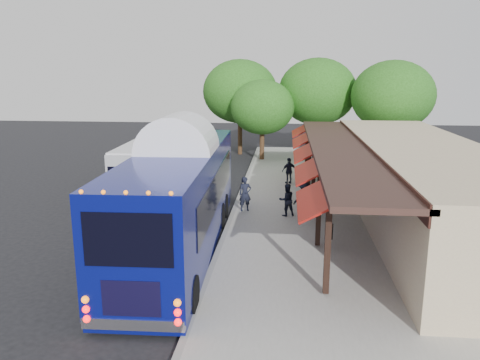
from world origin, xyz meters
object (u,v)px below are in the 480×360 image
at_px(ped_c, 289,171).
at_px(city_bus, 155,160).
at_px(ped_a, 245,194).
at_px(ped_b, 287,200).
at_px(ped_d, 304,198).
at_px(sign_board, 329,231).
at_px(coach_bus, 180,193).

bearing_deg(ped_c, city_bus, -20.84).
bearing_deg(ped_a, ped_b, -36.52).
distance_m(ped_b, ped_d, 0.86).
bearing_deg(ped_a, sign_board, -72.95).
xyz_separation_m(coach_bus, ped_c, (4.16, 10.67, -1.29)).
relative_size(ped_b, ped_c, 0.98).
distance_m(ped_c, sign_board, 10.75).
bearing_deg(city_bus, sign_board, -48.59).
bearing_deg(coach_bus, city_bus, 108.98).
relative_size(ped_a, ped_b, 1.10).
bearing_deg(sign_board, coach_bus, 160.23).
distance_m(coach_bus, ped_a, 5.36).
xyz_separation_m(city_bus, ped_a, (5.86, -5.26, -0.58)).
bearing_deg(coach_bus, ped_a, 65.12).
xyz_separation_m(coach_bus, ped_d, (4.85, 4.46, -1.29)).
xyz_separation_m(ped_b, sign_board, (1.60, -4.18, -0.01)).
bearing_deg(city_bus, ped_c, 2.55).
distance_m(coach_bus, sign_board, 5.78).
xyz_separation_m(ped_d, sign_board, (0.78, -4.44, -0.03)).
distance_m(city_bus, sign_board, 13.79).
distance_m(city_bus, ped_d, 10.33).
bearing_deg(city_bus, coach_bus, -71.09).
bearing_deg(coach_bus, ped_d, 40.88).
height_order(ped_c, ped_d, ped_c).
xyz_separation_m(coach_bus, city_bus, (-3.81, 10.06, -0.65)).
bearing_deg(ped_d, city_bus, -46.49).
xyz_separation_m(coach_bus, ped_a, (2.05, 4.80, -1.23)).
relative_size(coach_bus, ped_b, 8.54).
distance_m(ped_c, ped_d, 6.24).
distance_m(ped_a, ped_b, 2.07).
bearing_deg(sign_board, city_bus, 113.25).
xyz_separation_m(ped_b, ped_c, (0.13, 6.46, 0.02)).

